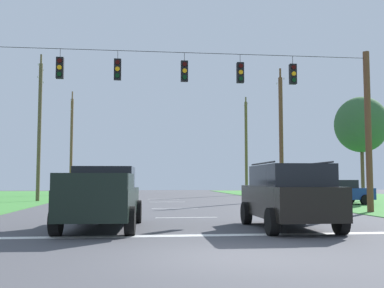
{
  "coord_description": "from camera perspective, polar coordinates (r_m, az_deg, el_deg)",
  "views": [
    {
      "loc": [
        -1.86,
        -9.01,
        1.52
      ],
      "look_at": [
        0.54,
        12.38,
        3.21
      ],
      "focal_mm": 42.96,
      "sensor_mm": 36.0,
      "label": 1
    }
  ],
  "objects": [
    {
      "name": "lane_dash_3",
      "position": [
        36.92,
        -3.55,
        -6.83
      ],
      "size": [
        2.5,
        0.15,
        0.01
      ],
      "primitive_type": "cube",
      "rotation": [
        0.0,
        0.0,
        1.57
      ],
      "color": "white",
      "rests_on": "ground"
    },
    {
      "name": "utility_pole_mid_left",
      "position": [
        34.76,
        -18.42,
        2.07
      ],
      "size": [
        0.26,
        1.87,
        10.64
      ],
      "color": "brown",
      "rests_on": "ground"
    },
    {
      "name": "suv_black",
      "position": [
        14.67,
        11.89,
        -6.18
      ],
      "size": [
        2.26,
        4.82,
        2.05
      ],
      "color": "black",
      "rests_on": "ground"
    },
    {
      "name": "utility_pole_far_left",
      "position": [
        47.95,
        -14.75,
        0.07
      ],
      "size": [
        0.28,
        1.97,
        10.52
      ],
      "color": "brown",
      "rests_on": "ground"
    },
    {
      "name": "ground_plane",
      "position": [
        9.32,
        5.35,
        -13.84
      ],
      "size": [
        120.0,
        120.0,
        0.0
      ],
      "primitive_type": "plane",
      "color": "#47474C"
    },
    {
      "name": "distant_car_oncoming",
      "position": [
        29.69,
        17.47,
        -5.69
      ],
      "size": [
        4.44,
        2.31,
        1.52
      ],
      "color": "navy",
      "rests_on": "ground"
    },
    {
      "name": "utility_pole_far_right",
      "position": [
        47.39,
        6.75,
        -0.33
      ],
      "size": [
        0.29,
        1.54,
        10.08
      ],
      "color": "brown",
      "rests_on": "ground"
    },
    {
      "name": "lane_dash_1",
      "position": [
        24.83,
        -2.13,
        -7.98
      ],
      "size": [
        2.5,
        0.15,
        0.01
      ],
      "primitive_type": "cube",
      "rotation": [
        0.0,
        0.0,
        1.57
      ],
      "color": "white",
      "rests_on": "ground"
    },
    {
      "name": "lane_dash_0",
      "position": [
        18.78,
        -0.72,
        -9.11
      ],
      "size": [
        2.5,
        0.15,
        0.01
      ],
      "primitive_type": "cube",
      "rotation": [
        0.0,
        0.0,
        1.57
      ],
      "color": "white",
      "rests_on": "ground"
    },
    {
      "name": "distant_car_crossing_white",
      "position": [
        36.5,
        -10.83,
        -5.55
      ],
      "size": [
        2.17,
        4.38,
        1.52
      ],
      "color": "silver",
      "rests_on": "ground"
    },
    {
      "name": "overhead_signal_span",
      "position": [
        20.83,
        -0.83,
        3.54
      ],
      "size": [
        17.59,
        0.31,
        7.66
      ],
      "color": "brown",
      "rests_on": "ground"
    },
    {
      "name": "stop_bar_stripe",
      "position": [
        12.85,
        2.0,
        -11.25
      ],
      "size": [
        14.92,
        0.45,
        0.01
      ],
      "primitive_type": "cube",
      "color": "white",
      "rests_on": "ground"
    },
    {
      "name": "utility_pole_mid_right",
      "position": [
        35.19,
        11.01,
        0.94
      ],
      "size": [
        0.31,
        1.85,
        9.99
      ],
      "color": "brown",
      "rests_on": "ground"
    },
    {
      "name": "lane_dash_2",
      "position": [
        32.02,
        -3.1,
        -7.19
      ],
      "size": [
        2.5,
        0.15,
        0.01
      ],
      "primitive_type": "cube",
      "rotation": [
        0.0,
        0.0,
        1.57
      ],
      "color": "white",
      "rests_on": "ground"
    },
    {
      "name": "pickup_truck",
      "position": [
        14.85,
        -11.04,
        -6.53
      ],
      "size": [
        2.49,
        5.49,
        1.95
      ],
      "color": "black",
      "rests_on": "ground"
    },
    {
      "name": "tree_roadside_right",
      "position": [
        34.6,
        20.27,
        2.26
      ],
      "size": [
        3.71,
        3.71,
        7.4
      ],
      "color": "brown",
      "rests_on": "ground"
    }
  ]
}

